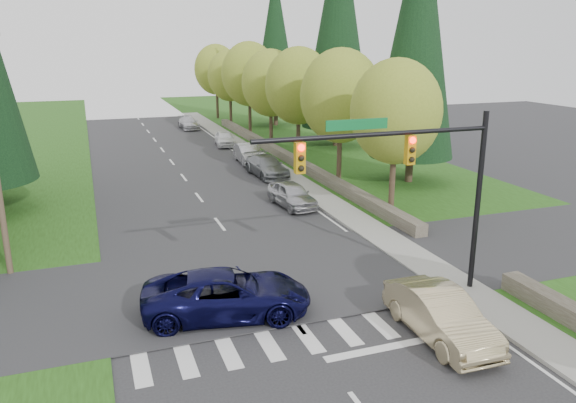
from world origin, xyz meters
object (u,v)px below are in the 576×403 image
sedan_champagne (440,315)px  suv_navy (227,294)px  parked_car_a (292,195)px  parked_car_c (248,154)px  parked_car_d (225,138)px  parked_car_b (267,166)px  parked_car_e (189,123)px

sedan_champagne → suv_navy: size_ratio=0.82×
sedan_champagne → parked_car_a: sedan_champagne is taller
suv_navy → parked_car_c: (7.63, 24.09, -0.06)m
suv_navy → parked_car_d: (7.63, 31.99, -0.13)m
sedan_champagne → parked_car_c: bearing=87.9°
sedan_champagne → parked_car_d: (1.62, 35.75, -0.11)m
parked_car_b → parked_car_d: (0.00, 12.56, -0.03)m
sedan_champagne → parked_car_b: 23.24m
parked_car_c → parked_car_e: size_ratio=1.04×
parked_car_b → parked_car_e: (-1.22, 23.89, -0.08)m
suv_navy → parked_car_c: 25.28m
parked_car_b → parked_car_e: bearing=88.8°
parked_car_d → parked_car_b: bearing=-83.5°
sedan_champagne → parked_car_a: bearing=88.8°
sedan_champagne → parked_car_e: (0.39, 47.07, -0.15)m
parked_car_a → parked_car_e: 31.59m
parked_car_a → suv_navy: bearing=-125.3°
sedan_champagne → parked_car_d: bearing=88.7°
suv_navy → parked_car_a: suv_navy is taller
parked_car_e → sedan_champagne: bearing=-92.2°
sedan_champagne → parked_car_b: sedan_champagne is taller
sedan_champagne → parked_car_c: sedan_champagne is taller
parked_car_a → parked_car_d: size_ratio=1.06×
suv_navy → parked_car_d: 32.89m
parked_car_b → parked_car_c: size_ratio=1.07×
sedan_champagne → suv_navy: 7.10m
parked_car_b → parked_car_e: 23.92m
parked_car_e → parked_car_b: bearing=-88.8°
parked_car_a → parked_car_d: (0.95, 20.27, -0.04)m
sedan_champagne → parked_car_d: 35.78m
parked_car_d → parked_car_c: bearing=-83.5°
parked_car_d → parked_car_e: parked_car_d is taller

